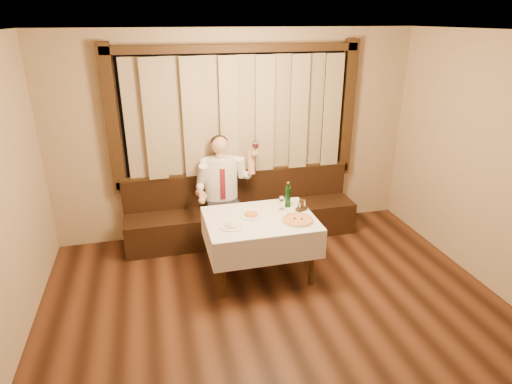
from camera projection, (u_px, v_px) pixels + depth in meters
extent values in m
cube|color=black|center=(309.00, 379.00, 3.72)|extent=(5.00, 6.00, 0.01)
cube|color=silver|center=(330.00, 37.00, 2.66)|extent=(5.00, 6.00, 0.01)
cube|color=tan|center=(237.00, 136.00, 5.88)|extent=(5.00, 0.01, 2.80)
cube|color=black|center=(236.00, 114.00, 5.75)|extent=(3.00, 0.02, 1.60)
cube|color=orange|center=(186.00, 140.00, 5.70)|extent=(0.50, 0.01, 0.40)
cube|color=black|center=(238.00, 175.00, 6.04)|extent=(3.30, 0.12, 0.10)
cube|color=black|center=(236.00, 48.00, 5.39)|extent=(3.30, 0.12, 0.10)
cube|color=black|center=(112.00, 122.00, 5.35)|extent=(0.16, 0.12, 1.90)
cube|color=black|center=(347.00, 109.00, 6.07)|extent=(0.16, 0.12, 1.90)
cube|color=#978761|center=(238.00, 116.00, 5.66)|extent=(2.90, 0.08, 1.55)
cube|color=black|center=(243.00, 222.00, 6.04)|extent=(3.20, 0.60, 0.45)
cube|color=black|center=(239.00, 187.00, 6.08)|extent=(3.20, 0.12, 0.45)
cube|color=black|center=(238.00, 171.00, 5.99)|extent=(3.20, 0.14, 0.04)
cylinder|color=black|center=(223.00, 270.00, 4.66)|extent=(0.06, 0.06, 0.71)
cylinder|color=black|center=(312.00, 258.00, 4.90)|extent=(0.06, 0.06, 0.71)
cylinder|color=black|center=(212.00, 239.00, 5.33)|extent=(0.06, 0.06, 0.71)
cylinder|color=black|center=(292.00, 229.00, 5.56)|extent=(0.06, 0.06, 0.71)
cube|color=black|center=(260.00, 220.00, 4.97)|extent=(1.20, 0.90, 0.04)
cube|color=white|center=(260.00, 218.00, 4.96)|extent=(1.26, 0.96, 0.01)
cube|color=white|center=(271.00, 251.00, 4.60)|extent=(1.26, 0.01, 0.35)
cube|color=white|center=(251.00, 214.00, 5.46)|extent=(1.26, 0.01, 0.35)
cube|color=white|center=(207.00, 238.00, 4.88)|extent=(0.01, 0.96, 0.35)
cube|color=white|center=(310.00, 226.00, 5.17)|extent=(0.01, 0.96, 0.35)
cylinder|color=white|center=(298.00, 221.00, 4.87)|extent=(0.37, 0.37, 0.01)
cylinder|color=#C54F1D|center=(298.00, 220.00, 4.87)|extent=(0.34, 0.34, 0.01)
torus|color=tan|center=(298.00, 219.00, 4.87)|extent=(0.35, 0.35, 0.03)
sphere|color=black|center=(294.00, 218.00, 4.88)|extent=(0.02, 0.02, 0.02)
sphere|color=black|center=(302.00, 219.00, 4.87)|extent=(0.02, 0.02, 0.02)
cylinder|color=white|center=(251.00, 215.00, 5.00)|extent=(0.26, 0.26, 0.02)
ellipsoid|color=#B4591C|center=(251.00, 212.00, 4.98)|extent=(0.16, 0.16, 0.07)
cylinder|color=white|center=(232.00, 227.00, 4.73)|extent=(0.25, 0.25, 0.02)
ellipsoid|color=#CFBF86|center=(232.00, 223.00, 4.72)|extent=(0.16, 0.16, 0.07)
cylinder|color=#0F4615|center=(288.00, 197.00, 5.20)|extent=(0.07, 0.07, 0.26)
cylinder|color=#0F4615|center=(288.00, 185.00, 5.15)|extent=(0.03, 0.03, 0.06)
cylinder|color=silver|center=(288.00, 183.00, 5.13)|extent=(0.03, 0.03, 0.01)
cylinder|color=white|center=(281.00, 209.00, 5.17)|extent=(0.06, 0.06, 0.01)
cylinder|color=white|center=(281.00, 206.00, 5.15)|extent=(0.01, 0.01, 0.09)
ellipsoid|color=white|center=(282.00, 199.00, 5.11)|extent=(0.07, 0.07, 0.08)
cube|color=black|center=(301.00, 209.00, 5.13)|extent=(0.15, 0.11, 0.04)
cube|color=black|center=(302.00, 203.00, 5.11)|extent=(0.04, 0.07, 0.10)
cylinder|color=white|center=(299.00, 206.00, 5.09)|extent=(0.04, 0.04, 0.08)
cylinder|color=silver|center=(299.00, 203.00, 5.08)|extent=(0.04, 0.04, 0.01)
cylinder|color=white|center=(304.00, 204.00, 5.14)|extent=(0.04, 0.04, 0.08)
cylinder|color=silver|center=(304.00, 201.00, 5.12)|extent=(0.04, 0.04, 0.01)
cube|color=black|center=(224.00, 208.00, 5.74)|extent=(0.42, 0.48, 0.17)
cube|color=black|center=(219.00, 238.00, 5.62)|extent=(0.12, 0.13, 0.45)
cube|color=black|center=(236.00, 235.00, 5.68)|extent=(0.12, 0.13, 0.45)
ellipsoid|color=white|center=(221.00, 178.00, 5.75)|extent=(0.45, 0.28, 0.57)
cube|color=maroon|center=(223.00, 184.00, 5.63)|extent=(0.07, 0.01, 0.42)
cylinder|color=tan|center=(220.00, 155.00, 5.62)|extent=(0.11, 0.11, 0.08)
sphere|color=tan|center=(220.00, 145.00, 5.57)|extent=(0.22, 0.22, 0.22)
ellipsoid|color=black|center=(219.00, 142.00, 5.58)|extent=(0.23, 0.23, 0.17)
sphere|color=white|center=(204.00, 163.00, 5.61)|extent=(0.14, 0.14, 0.14)
sphere|color=white|center=(236.00, 161.00, 5.70)|extent=(0.14, 0.14, 0.14)
sphere|color=tan|center=(202.00, 201.00, 5.33)|extent=(0.09, 0.09, 0.09)
sphere|color=tan|center=(255.00, 153.00, 5.54)|extent=(0.10, 0.10, 0.10)
cylinder|color=white|center=(255.00, 151.00, 5.49)|extent=(0.01, 0.01, 0.12)
ellipsoid|color=white|center=(255.00, 144.00, 5.46)|extent=(0.09, 0.09, 0.11)
ellipsoid|color=#4C070F|center=(255.00, 146.00, 5.47)|extent=(0.07, 0.07, 0.06)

